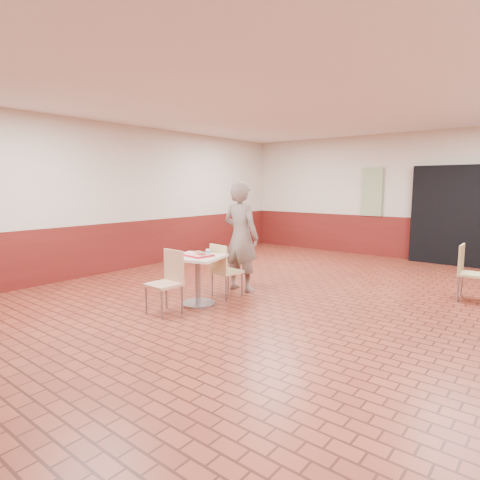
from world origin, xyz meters
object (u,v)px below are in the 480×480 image
Objects in this scene: chair_main_front at (168,278)px; customer at (241,237)px; ring_donut at (198,252)px; chair_second_left at (468,269)px; chair_main_back at (224,268)px; paper_cup at (208,252)px; main_table at (198,272)px; serving_tray at (197,255)px; long_john_donut at (201,253)px.

chair_main_front is 1.64m from customer.
chair_main_front is 9.10× the size of ring_donut.
chair_second_left is at bearing -152.80° from customer.
paper_cup is at bearing 111.18° from chair_main_back.
chair_main_front is at bearing -94.43° from main_table.
long_john_donut reaches higher than serving_tray.
serving_tray is (0.04, 0.54, 0.26)m from chair_main_front.
chair_main_front is 0.68m from ring_donut.
ring_donut is at bearing 131.67° from serving_tray.
paper_cup is (0.15, 0.06, 0.05)m from serving_tray.
chair_main_back is at bearing 75.47° from ring_donut.
ring_donut is (-0.03, 0.62, 0.29)m from chair_main_front.
long_john_donut is at bearing 102.52° from chair_main_back.
chair_main_front reaches higher than paper_cup.
ring_donut is 0.22m from paper_cup.
chair_main_back is at bearing 95.06° from customer.
chair_second_left reaches higher than paper_cup.
customer reaches higher than chair_main_back.
chair_second_left is at bearing 43.29° from long_john_donut.
chair_main_back is at bearing 94.08° from long_john_donut.
chair_second_left is at bearing -134.62° from chair_main_back.
ring_donut reaches higher than main_table.
serving_tray is (-0.05, -0.53, 0.27)m from chair_main_back.
main_table is 0.30m from long_john_donut.
chair_main_back reaches higher than long_john_donut.
main_table is at bearing 173.95° from long_john_donut.
ring_donut is (-0.12, -0.45, 0.30)m from chair_main_back.
chair_main_back is 0.62m from long_john_donut.
customer is at bearing 95.74° from long_john_donut.
ring_donut is 4.17m from chair_second_left.
customer reaches higher than ring_donut.
paper_cup is at bearing 74.79° from chair_main_front.
paper_cup reaches higher than main_table.
long_john_donut is at bearing -6.05° from serving_tray.
chair_main_back is 5.52× the size of long_john_donut.
ring_donut is 0.11× the size of chair_second_left.
ring_donut reaches higher than serving_tray.
chair_main_front is 1.03× the size of chair_main_back.
serving_tray is at bearing 173.95° from long_john_donut.
chair_second_left is (3.07, 2.80, -0.27)m from serving_tray.
long_john_donut is at bearing -6.05° from main_table.
main_table is 4.75× the size of long_john_donut.
long_john_donut is at bearing -132.69° from paper_cup.
ring_donut is at bearing 84.70° from customer.
ring_donut is (-0.07, 0.08, 0.03)m from serving_tray.
chair_main_back reaches higher than serving_tray.
chair_second_left is (3.14, 2.72, -0.30)m from ring_donut.
chair_main_back is at bearing 102.73° from paper_cup.
chair_main_front is at bearing -103.44° from long_john_donut.
customer is (-0.02, 1.05, 0.41)m from main_table.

